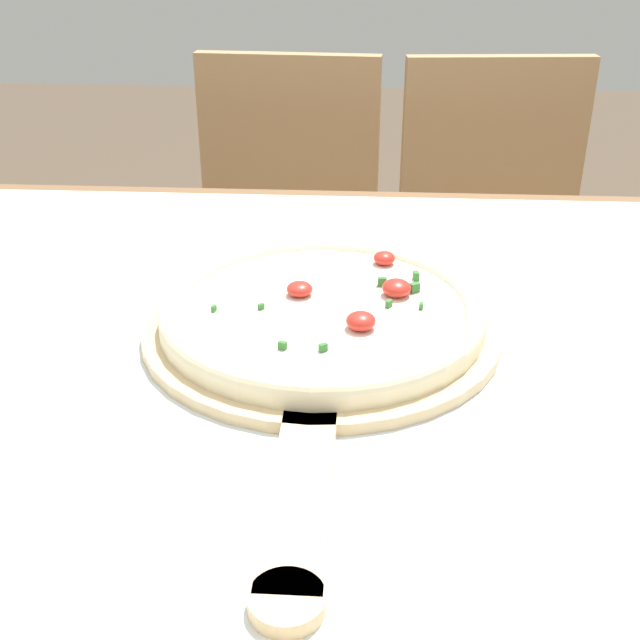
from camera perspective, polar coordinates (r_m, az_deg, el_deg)
name	(u,v)px	position (r m, az deg, el deg)	size (l,w,h in m)	color
dining_table	(372,441)	(0.83, 3.70, -8.60)	(1.42, 1.03, 0.75)	brown
towel_cloth	(375,359)	(0.78, 3.92, -2.81)	(1.34, 0.95, 0.00)	silver
pizza_peel	(320,338)	(0.80, 0.03, -1.29)	(0.36, 0.57, 0.01)	#D6B784
pizza	(322,311)	(0.81, 0.17, 0.67)	(0.33, 0.33, 0.04)	beige
chair_left	(284,243)	(1.71, -2.58, 5.52)	(0.42, 0.42, 0.88)	tan
chair_right	(493,248)	(1.72, 12.21, 5.06)	(0.43, 0.43, 0.88)	tan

